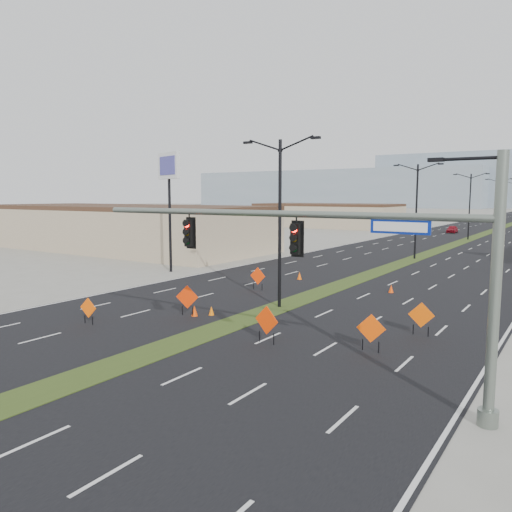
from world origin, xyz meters
The scene contains 25 objects.
ground centered at (0.00, 0.00, 0.00)m, with size 600.00×600.00×0.00m, color gray.
road_surface centered at (0.00, 100.00, 0.00)m, with size 25.00×400.00×0.02m, color black.
median_strip centered at (0.00, 100.00, 0.00)m, with size 2.00×400.00×0.04m, color #314518.
building_sw_near centered at (-35.00, 30.00, 2.50)m, with size 40.00×16.00×5.00m, color tan.
building_sw_far centered at (-32.00, 85.00, 2.25)m, with size 30.00×14.00×4.50m, color tan.
mesa_west centered at (-120.00, 280.00, 11.00)m, with size 180.00×50.00×22.00m, color gray.
mesa_backdrop centered at (-30.00, 320.00, 16.00)m, with size 140.00×50.00×32.00m, color gray.
signal_mast centered at (8.56, 2.00, 4.79)m, with size 16.30×0.60×8.00m.
streetlight_0 centered at (0.00, 12.00, 5.42)m, with size 5.15×0.24×10.02m.
streetlight_1 centered at (0.00, 40.00, 5.42)m, with size 5.15×0.24×10.02m.
streetlight_2 centered at (0.00, 68.00, 5.42)m, with size 5.15×0.24×10.02m.
streetlight_3 centered at (0.00, 96.00, 5.42)m, with size 5.15×0.24×10.02m.
car_left centered at (-5.27, 81.40, 0.67)m, with size 1.58×3.92×1.33m, color maroon.
car_far centered at (-10.18, 124.97, 0.74)m, with size 2.08×5.12×1.48m, color silver.
construction_sign_0 centered at (-6.30, 3.00, 0.83)m, with size 1.06×0.19×1.42m.
construction_sign_1 centered at (-3.19, 7.27, 1.03)m, with size 1.24×0.52×1.75m.
construction_sign_2 centered at (-4.16, 15.91, 0.97)m, with size 1.24×0.05×1.66m.
construction_sign_3 centered at (3.37, 5.28, 1.05)m, with size 1.32×0.22×1.77m.
construction_sign_4 centered at (7.76, 6.80, 0.98)m, with size 1.23×0.33×1.67m.
construction_sign_5 centered at (8.87, 10.54, 0.97)m, with size 1.22×0.28×1.65m.
cone_0 centered at (-2.80, 7.42, 0.31)m, with size 0.37×0.37×0.62m, color #E94004.
cone_1 centered at (-2.15, 8.13, 0.27)m, with size 0.32×0.32×0.54m, color orange.
cone_2 centered at (4.12, 20.24, 0.29)m, with size 0.35×0.35×0.58m, color #FD4405.
cone_3 centered at (-3.84, 21.52, 0.31)m, with size 0.37×0.37×0.62m, color #FC5705.
pole_sign_west centered at (-15.43, 18.87, 8.60)m, with size 3.34×1.43×10.46m.
Camera 1 is at (15.30, -13.43, 6.75)m, focal length 35.00 mm.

